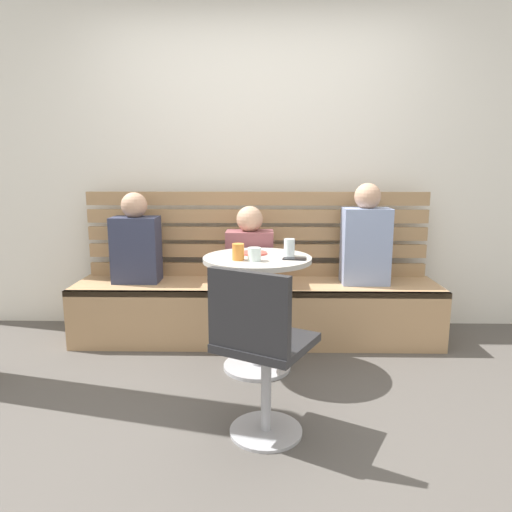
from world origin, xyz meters
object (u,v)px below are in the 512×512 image
Objects in this scene: cup_tumbler_orange at (238,252)px; phone_on_table at (295,259)px; cafe_table at (257,291)px; person_child_left at (250,251)px; white_chair at (260,348)px; booth_bench at (256,311)px; cup_water_clear at (289,248)px; person_child_middle at (136,243)px; plate_small at (254,253)px; person_adult at (366,239)px; cup_glass_short at (255,254)px.

cup_tumbler_orange is 0.71× the size of phone_on_table.
person_child_left is (-0.06, 0.48, 0.17)m from cafe_table.
white_chair is at bearing -88.21° from cafe_table.
cafe_table is 7.40× the size of cup_tumbler_orange.
booth_bench is 24.55× the size of cup_water_clear.
phone_on_table is at bearing 4.36° from cup_tumbler_orange.
phone_on_table is (1.14, -0.63, 0.01)m from person_child_middle.
cup_water_clear is 0.79× the size of phone_on_table.
cup_tumbler_orange is 0.22m from plate_small.
cup_water_clear reaches higher than booth_bench.
person_adult reaches higher than cafe_table.
cafe_table is at bearing -75.70° from plate_small.
cup_water_clear is 0.24m from plate_small.
cup_water_clear is (0.26, -0.46, 0.10)m from person_child_left.
phone_on_table is at bearing -62.68° from person_child_left.
person_child_middle is at bearing 177.48° from booth_bench.
booth_bench is 0.97m from person_adult.
cafe_table is at bearing -145.76° from person_adult.
cafe_table is 1.09m from person_child_middle.
person_child_left is 5.77× the size of cup_tumbler_orange.
phone_on_table is (0.20, 0.73, 0.28)m from white_chair.
plate_small is at bearing 93.12° from white_chair.
phone_on_table is at bearing 10.93° from cup_glass_short.
cup_water_clear reaches higher than cup_glass_short.
cafe_table is 0.25m from plate_small.
person_child_middle is at bearing 179.46° from person_adult.
cup_glass_short is (0.90, -0.68, 0.04)m from person_child_middle.
cafe_table is 1.10× the size of person_child_middle.
cup_water_clear is (0.22, -0.49, 0.57)m from booth_bench.
cup_tumbler_orange is 0.59× the size of plate_small.
person_child_middle is 1.04m from cup_tumbler_orange.
booth_bench is at bearing 113.85° from cup_water_clear.
cup_glass_short is (-0.01, -0.13, 0.26)m from cafe_table.
plate_small is (0.04, -0.39, 0.05)m from person_child_left.
person_adult is 9.24× the size of cup_glass_short.
cup_water_clear is (1.11, -0.53, 0.06)m from person_child_middle.
white_chair is at bearing -86.88° from plate_small.
cup_tumbler_orange is at bearing 101.17° from white_chair.
white_chair is 1.57m from person_adult.
person_child_left is 5.25× the size of cup_water_clear.
cup_tumbler_orange reaches higher than cafe_table.
person_adult is at bearing 39.56° from cup_glass_short.
cafe_table is at bearing -31.12° from person_child_middle.
booth_bench is 0.78m from cup_water_clear.
cup_glass_short is at bearing -96.48° from cafe_table.
cup_tumbler_orange is (-0.14, 0.70, 0.33)m from white_chair.
cup_water_clear is at bearing -138.93° from person_adult.
booth_bench is at bearing 91.77° from white_chair.
person_adult is 0.78m from cup_water_clear.
person_child_middle is (-0.85, 0.07, 0.05)m from person_child_left.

